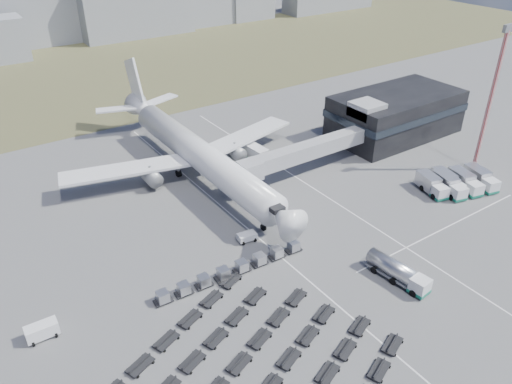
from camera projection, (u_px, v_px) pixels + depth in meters
ground at (297, 257)px, 77.65m from camera, size 420.00×420.00×0.00m
grass_strip at (78, 77)px, 155.83m from camera, size 420.00×90.00×0.01m
lane_markings at (331, 228)px, 84.53m from camera, size 47.12×110.00×0.01m
terminal at (395, 114)px, 115.24m from camera, size 30.40×16.40×11.00m
jet_bridge at (296, 154)px, 97.33m from camera, size 30.30×3.80×7.05m
airliner at (195, 151)px, 97.97m from camera, size 51.59×64.53×17.62m
skyline at (50, 19)px, 182.19m from camera, size 316.72×27.59×25.25m
fuel_tanker at (398, 272)px, 72.10m from camera, size 3.62×10.07×3.18m
pushback_tug at (247, 237)px, 81.01m from camera, size 3.23×2.09×1.39m
utility_van at (42, 331)px, 62.91m from camera, size 4.02×1.91×2.15m
catering_truck at (255, 153)px, 105.68m from camera, size 3.09×6.72×3.01m
service_trucks_near at (440, 183)px, 94.48m from camera, size 7.81×8.69×2.98m
service_trucks_far at (465, 182)px, 94.90m from camera, size 11.64×9.84×3.07m
uld_row at (233, 270)px, 73.43m from camera, size 24.62×2.66×1.66m
floodlight_mast at (490, 102)px, 95.33m from camera, size 2.72×2.24×29.06m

